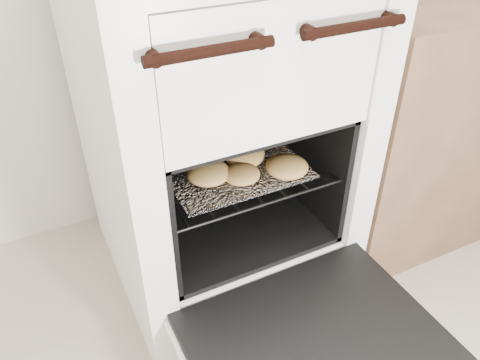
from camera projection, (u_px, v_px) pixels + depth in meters
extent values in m
cube|color=white|center=(213.00, 130.00, 1.30)|extent=(0.64, 0.68, 0.98)
cylinder|color=black|center=(211.00, 51.00, 0.78)|extent=(0.23, 0.02, 0.02)
cylinder|color=black|center=(355.00, 27.00, 0.89)|extent=(0.23, 0.02, 0.02)
cube|color=black|center=(316.00, 342.00, 1.05)|extent=(0.55, 0.43, 0.03)
cube|color=white|center=(316.00, 347.00, 1.06)|extent=(0.58, 0.45, 0.02)
cylinder|color=black|center=(145.00, 184.00, 1.19)|extent=(0.01, 0.45, 0.01)
cylinder|color=black|center=(297.00, 143.00, 1.36)|extent=(0.01, 0.45, 0.01)
cylinder|color=black|center=(264.00, 205.00, 1.12)|extent=(0.46, 0.01, 0.01)
cylinder|color=black|center=(196.00, 128.00, 1.43)|extent=(0.46, 0.01, 0.01)
cylinder|color=black|center=(159.00, 180.00, 1.20)|extent=(0.01, 0.43, 0.01)
cylinder|color=black|center=(182.00, 174.00, 1.23)|extent=(0.01, 0.43, 0.01)
cylinder|color=black|center=(204.00, 168.00, 1.25)|extent=(0.01, 0.43, 0.01)
cylinder|color=black|center=(226.00, 162.00, 1.27)|extent=(0.01, 0.43, 0.01)
cylinder|color=black|center=(247.00, 156.00, 1.30)|extent=(0.01, 0.43, 0.01)
cylinder|color=black|center=(267.00, 151.00, 1.32)|extent=(0.01, 0.43, 0.01)
cylinder|color=black|center=(286.00, 146.00, 1.34)|extent=(0.01, 0.43, 0.01)
cube|color=white|center=(229.00, 164.00, 1.26)|extent=(0.36, 0.32, 0.01)
ellipsoid|color=tan|center=(190.00, 145.00, 1.27)|extent=(0.15, 0.15, 0.06)
ellipsoid|color=tan|center=(241.00, 174.00, 1.17)|extent=(0.13, 0.13, 0.04)
ellipsoid|color=tan|center=(247.00, 135.00, 1.33)|extent=(0.14, 0.14, 0.05)
ellipsoid|color=tan|center=(244.00, 155.00, 1.24)|extent=(0.14, 0.14, 0.05)
ellipsoid|color=tan|center=(208.00, 173.00, 1.17)|extent=(0.12, 0.12, 0.05)
ellipsoid|color=tan|center=(212.00, 154.00, 1.25)|extent=(0.10, 0.10, 0.04)
ellipsoid|color=tan|center=(287.00, 166.00, 1.19)|extent=(0.11, 0.11, 0.05)
cube|color=brown|center=(424.00, 116.00, 1.58)|extent=(0.80, 0.54, 0.79)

